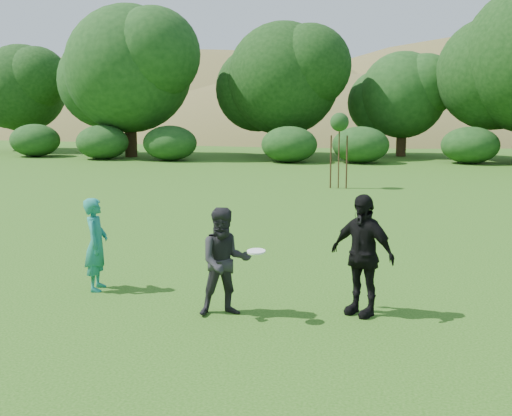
{
  "coord_description": "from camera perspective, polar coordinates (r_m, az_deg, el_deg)",
  "views": [
    {
      "loc": [
        2.71,
        -9.41,
        3.16
      ],
      "look_at": [
        0.0,
        3.0,
        1.1
      ],
      "focal_mm": 45.0,
      "sensor_mm": 36.0,
      "label": 1
    }
  ],
  "objects": [
    {
      "name": "hillside",
      "position": [
        79.38,
        9.74,
        -1.91
      ],
      "size": [
        150.0,
        72.0,
        52.0
      ],
      "color": "olive",
      "rests_on": "ground"
    },
    {
      "name": "player_teal",
      "position": [
        11.29,
        -14.02,
        -3.14
      ],
      "size": [
        0.5,
        0.65,
        1.6
      ],
      "primitive_type": "imported",
      "rotation": [
        0.0,
        0.0,
        1.8
      ],
      "color": "#1B7A6C",
      "rests_on": "ground"
    },
    {
      "name": "tree_row",
      "position": [
        38.13,
        13.36,
        11.55
      ],
      "size": [
        53.92,
        10.38,
        9.62
      ],
      "color": "#3A2616",
      "rests_on": "ground"
    },
    {
      "name": "sapling",
      "position": [
        24.38,
        7.43,
        7.4
      ],
      "size": [
        0.7,
        0.7,
        2.85
      ],
      "color": "#3F2918",
      "rests_on": "ground"
    },
    {
      "name": "frisbee",
      "position": [
        9.28,
        0.02,
        -3.88
      ],
      "size": [
        0.27,
        0.27,
        0.05
      ],
      "color": "white",
      "rests_on": "ground"
    },
    {
      "name": "player_grey",
      "position": [
        9.66,
        -2.79,
        -4.8
      ],
      "size": [
        0.98,
        0.89,
        1.65
      ],
      "primitive_type": "imported",
      "rotation": [
        0.0,
        0.0,
        0.41
      ],
      "color": "#242426",
      "rests_on": "ground"
    },
    {
      "name": "ground",
      "position": [
        10.29,
        -3.61,
        -8.7
      ],
      "size": [
        120.0,
        120.0,
        0.0
      ],
      "primitive_type": "plane",
      "color": "#19470C",
      "rests_on": "ground"
    },
    {
      "name": "player_black",
      "position": [
        9.78,
        9.4,
        -4.13
      ],
      "size": [
        1.16,
        0.94,
        1.85
      ],
      "primitive_type": "imported",
      "rotation": [
        0.0,
        0.0,
        -0.53
      ],
      "color": "black",
      "rests_on": "ground"
    }
  ]
}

